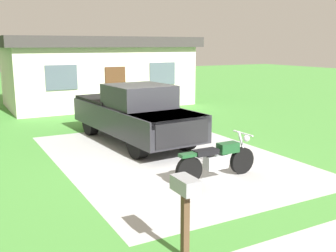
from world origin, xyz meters
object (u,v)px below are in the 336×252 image
(mailbox, at_px, (185,196))
(motorcycle, at_px, (217,159))
(neighbor_house, at_px, (98,70))
(pickup_truck, at_px, (133,113))

(mailbox, bearing_deg, motorcycle, 47.03)
(mailbox, bearing_deg, neighbor_house, 75.76)
(pickup_truck, xyz_separation_m, neighbor_house, (1.70, 8.45, 0.84))
(pickup_truck, height_order, neighbor_house, neighbor_house)
(pickup_truck, bearing_deg, neighbor_house, 78.65)
(neighbor_house, bearing_deg, pickup_truck, -101.35)
(mailbox, bearing_deg, pickup_truck, 72.38)
(pickup_truck, bearing_deg, motorcycle, -86.59)
(mailbox, xyz_separation_m, neighbor_house, (3.93, 15.49, 0.81))
(motorcycle, xyz_separation_m, mailbox, (-2.50, -2.68, 0.51))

